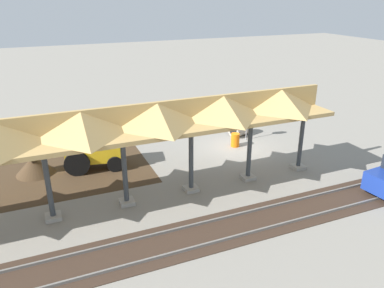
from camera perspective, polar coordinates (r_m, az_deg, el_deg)
The scene contains 9 objects.
ground_plane at distance 24.83m, azimuth 6.37°, elevation -0.57°, with size 120.00×120.00×0.00m, color gray.
dirt_work_zone at distance 22.70m, azimuth -18.56°, elevation -3.87°, with size 9.26×7.00×0.01m, color #42301E.
platform_canopy at distance 16.87m, azimuth -10.78°, elevation 3.32°, with size 21.42×3.20×4.90m.
rail_tracks at distance 19.01m, azimuth 18.21°, elevation -8.97°, with size 60.00×2.58×0.15m.
stop_sign at distance 25.71m, azimuth 8.42°, elevation 4.55°, with size 0.62×0.49×2.58m.
backhoe at distance 22.05m, azimuth -15.08°, elevation -0.64°, with size 5.38×2.20×2.82m.
dirt_mound at distance 22.98m, azimuth -22.67°, elevation -4.16°, with size 4.26×4.26×2.16m, color #42301E.
concrete_pipe at distance 26.91m, azimuth 7.33°, elevation 2.35°, with size 1.72×1.43×1.02m.
traffic_barrel at distance 24.91m, azimuth 6.60°, elevation 0.61°, with size 0.56×0.56×0.90m, color orange.
Camera 1 is at (11.42, 19.93, 9.43)m, focal length 35.00 mm.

